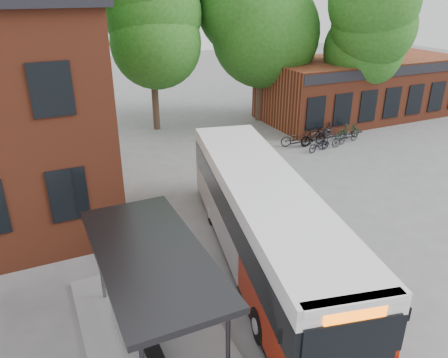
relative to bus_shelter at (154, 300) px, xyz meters
name	(u,v)px	position (x,y,z in m)	size (l,w,h in m)	color
ground	(284,278)	(4.50, 1.00, -1.45)	(100.00, 100.00, 0.00)	slate
shop_row	(361,87)	(19.50, 15.00, 0.55)	(14.00, 6.20, 4.00)	brown
bus_shelter	(154,300)	(0.00, 0.00, 0.00)	(3.60, 7.00, 2.90)	#242427
bike_rail	(327,140)	(13.78, 11.00, -1.26)	(5.20, 0.10, 0.38)	#242427
tree_0	(26,50)	(-1.50, 17.00, 4.05)	(7.92, 7.92, 11.00)	#1F5516
tree_1	(152,46)	(5.50, 18.00, 3.75)	(7.92, 7.92, 10.40)	#1F5516
tree_2	(261,37)	(12.50, 17.00, 4.05)	(7.92, 7.92, 11.00)	#1F5516
tree_3	(363,54)	(17.50, 13.00, 3.19)	(7.04, 7.04, 9.28)	#1F5516
city_bus	(263,223)	(4.29, 2.10, 0.05)	(2.52, 11.83, 3.01)	#9A1804
bicycle_0	(297,138)	(11.81, 11.32, -0.96)	(0.65, 1.85, 0.97)	black
bicycle_1	(313,137)	(12.75, 11.02, -0.93)	(0.49, 1.75, 1.05)	black
bicycle_2	(319,144)	(12.50, 10.10, -1.04)	(0.55, 1.57, 0.83)	black
bicycle_3	(330,141)	(13.32, 10.22, -0.98)	(0.44, 1.55, 0.93)	#25262C
bicycle_4	(321,133)	(13.75, 11.63, -1.00)	(0.60, 1.71, 0.90)	#2E2D33
bicycle_5	(332,129)	(14.82, 11.97, -0.97)	(0.45, 1.61, 0.97)	black
bicycle_6	(348,135)	(14.95, 10.57, -1.01)	(0.59, 1.69, 0.89)	#27272A
bicycle_7	(349,131)	(15.50, 11.21, -0.98)	(0.44, 1.55, 0.93)	#0E361F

